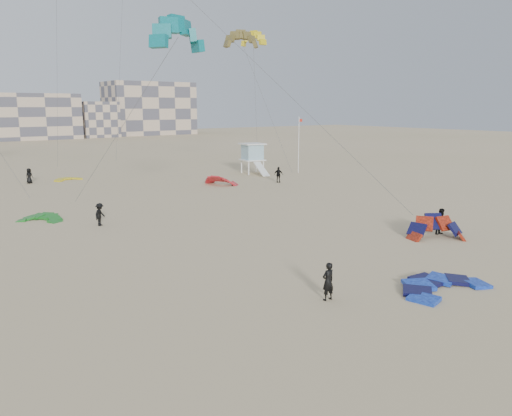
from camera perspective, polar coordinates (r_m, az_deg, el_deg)
ground at (r=24.77m, az=9.81°, el=-8.95°), size 320.00×320.00×0.00m
kite_ground_blue at (r=25.76m, az=20.50°, el=-8.72°), size 4.70×4.90×0.84m
kite_ground_orange at (r=35.21m, az=19.89°, el=-3.31°), size 5.26×5.25×3.84m
kite_ground_green at (r=41.75m, az=-23.36°, el=-1.32°), size 4.61×4.62×1.43m
kite_ground_red_far at (r=56.12m, az=-4.05°, el=2.68°), size 5.14×5.04×3.35m
kite_ground_yellow at (r=63.60m, az=-20.70°, el=3.00°), size 3.43×3.56×0.55m
kitesurfer_main at (r=22.86m, az=8.23°, el=-8.30°), size 0.65×0.44×1.77m
kitesurfer_b at (r=36.34m, az=20.43°, el=-1.44°), size 0.91×0.73×1.80m
kitesurfer_c at (r=38.25m, az=-17.41°, el=-0.71°), size 1.23×1.18×1.68m
kitesurfer_d at (r=57.51m, az=2.60°, el=3.82°), size 1.01×1.11×1.82m
kitesurfer_e at (r=62.47m, az=-24.50°, el=3.37°), size 1.00×0.85×1.73m
kitesurfer_f at (r=79.62m, az=-0.52°, el=5.96°), size 0.69×1.69×1.78m
kite_fly_teal_a at (r=35.36m, az=-8.89°, el=18.73°), size 7.15×12.31×13.45m
kite_fly_olive at (r=59.57m, az=-1.71°, el=18.55°), size 6.57×7.00×16.40m
kite_fly_yellow at (r=77.70m, az=-0.32°, el=18.65°), size 5.28×5.25×18.51m
lifeguard_tower_near at (r=65.19m, az=-0.40°, el=5.67°), size 3.20×5.62×3.95m
flagpole at (r=66.01m, az=4.91°, el=7.35°), size 0.59×0.09×7.30m
condo_mid at (r=148.47m, az=-26.11°, el=9.35°), size 32.00×16.00×12.00m
condo_east at (r=162.39m, az=-12.08°, el=11.05°), size 26.00×14.00×16.00m
condo_fill_right at (r=152.10m, az=-17.68°, el=9.62°), size 10.00×10.00×10.00m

